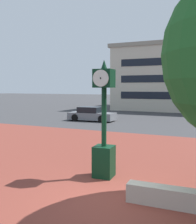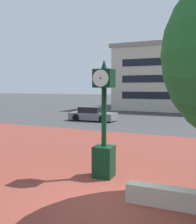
{
  "view_description": "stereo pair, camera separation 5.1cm",
  "coord_description": "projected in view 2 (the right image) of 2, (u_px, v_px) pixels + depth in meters",
  "views": [
    {
      "loc": [
        2.58,
        -6.49,
        3.04
      ],
      "look_at": [
        -1.25,
        1.72,
        2.21
      ],
      "focal_mm": 43.26,
      "sensor_mm": 36.0,
      "label": 1
    },
    {
      "loc": [
        2.63,
        -6.47,
        3.04
      ],
      "look_at": [
        -1.25,
        1.72,
        2.21
      ],
      "focal_mm": 43.26,
      "sensor_mm": 36.0,
      "label": 2
    }
  ],
  "objects": [
    {
      "name": "street_clock",
      "position": [
        104.0,
        130.0,
        9.06
      ],
      "size": [
        0.69,
        0.72,
        3.95
      ],
      "rotation": [
        0.0,
        0.0,
        0.07
      ],
      "color": "black",
      "rests_on": "ground"
    },
    {
      "name": "car_street_near",
      "position": [
        92.0,
        115.0,
        24.55
      ],
      "size": [
        4.26,
        1.91,
        1.28
      ],
      "rotation": [
        0.0,
        0.0,
        4.74
      ],
      "color": "slate",
      "rests_on": "ground"
    },
    {
      "name": "ground_plane",
      "position": [
        113.0,
        201.0,
        7.22
      ],
      "size": [
        200.0,
        200.0,
        0.0
      ],
      "primitive_type": "plane",
      "color": "#38383A"
    },
    {
      "name": "plaza_brick_paving",
      "position": [
        146.0,
        168.0,
        10.15
      ],
      "size": [
        44.0,
        14.52,
        0.01
      ],
      "primitive_type": "cube",
      "color": "brown",
      "rests_on": "ground"
    },
    {
      "name": "planter_wall",
      "position": [
        190.0,
        201.0,
        6.66
      ],
      "size": [
        3.21,
        0.51,
        0.5
      ],
      "primitive_type": "cube",
      "rotation": [
        0.0,
        0.0,
        0.03
      ],
      "color": "#ADA393",
      "rests_on": "ground"
    }
  ]
}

